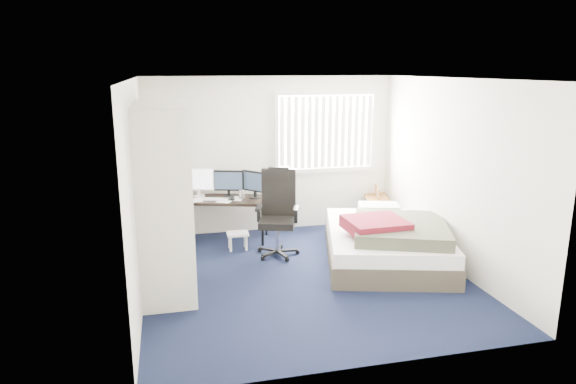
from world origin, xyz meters
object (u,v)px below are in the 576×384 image
Objects in this scene: desk at (225,195)px; office_chair at (278,221)px; bed at (387,241)px; nightstand at (376,200)px.

desk is 1.07m from office_chair.
bed is (2.06, -1.47, -0.41)m from desk.
office_chair reaches higher than bed.
desk is 1.80× the size of nightstand.
nightstand is 1.65m from bed.
office_chair reaches higher than desk.
bed is at bearing -107.58° from nightstand.
office_chair is at bearing 154.92° from bed.
desk is 2.57m from nightstand.
bed is at bearing -25.08° from office_chair.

